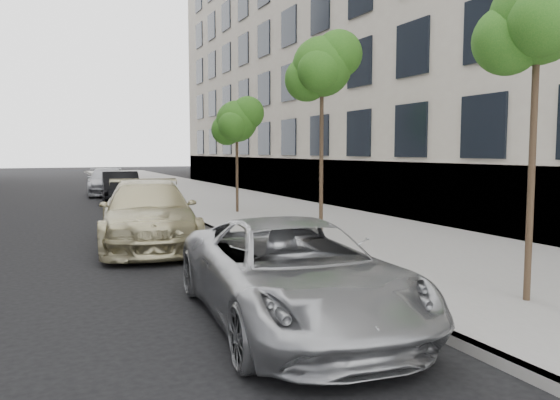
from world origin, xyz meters
TOP-DOWN VIEW (x-y plane):
  - ground at (0.00, 0.00)m, footprint 160.00×160.00m
  - sidewalk at (4.30, 24.00)m, footprint 6.40×72.00m
  - curb at (1.18, 24.00)m, footprint 0.15×72.00m
  - tree_near at (3.23, 1.50)m, footprint 1.69×1.49m
  - tree_mid at (3.23, 8.00)m, footprint 1.81×1.61m
  - tree_far at (3.23, 14.50)m, footprint 1.81×1.61m
  - minivan at (-0.27, 2.31)m, footprint 2.76×5.23m
  - suv at (-0.96, 9.26)m, footprint 2.97×5.79m
  - sedan_blue at (-0.13, 14.58)m, footprint 1.90×4.03m
  - sedan_black at (-0.10, 20.79)m, footprint 1.84×4.46m
  - sedan_rear at (-0.10, 26.06)m, footprint 2.40×5.11m

SIDE VIEW (x-z plane):
  - ground at x=0.00m, z-range 0.00..0.00m
  - sidewalk at x=4.30m, z-range 0.00..0.14m
  - curb at x=1.18m, z-range 0.00..0.14m
  - sedan_blue at x=-0.13m, z-range 0.00..1.33m
  - minivan at x=-0.27m, z-range 0.00..1.40m
  - sedan_black at x=-0.10m, z-range 0.00..1.44m
  - sedan_rear at x=-0.10m, z-range 0.00..1.44m
  - suv at x=-0.96m, z-range 0.00..1.61m
  - tree_far at x=3.23m, z-range 1.34..5.51m
  - tree_near at x=3.23m, z-range 1.77..6.71m
  - tree_mid at x=3.23m, z-range 1.85..7.06m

